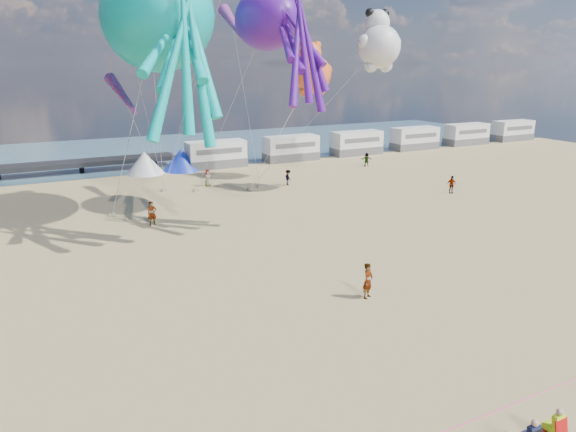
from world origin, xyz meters
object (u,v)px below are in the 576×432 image
object	(u,v)px
motorhome_0	(216,154)
kite_panda	(379,47)
standing_person	(368,281)
kite_teddy_orange	(312,74)
sandbag_e	(164,190)
windsock_mid	(232,22)
beachgoer_0	(208,178)
kite_octopus_teal	(156,16)
motorhome_3	(415,138)
sandbag_d	(260,186)
tent_white	(145,163)
motorhome_5	(513,131)
windsock_right	(122,95)
motorhome_2	(357,143)
windsock_left	(148,50)
motorhome_1	(291,148)
tent_blue	(182,160)
sandbag_b	(196,191)
beachgoer_4	(367,160)
beachgoer_5	(152,214)
motorhome_4	(466,134)
beachgoer_2	(288,177)
sandbag_a	(112,215)
kite_octopus_purple	(268,19)
sandbag_c	(250,188)

from	to	relation	value
motorhome_0	kite_panda	distance (m)	22.59
standing_person	kite_teddy_orange	world-z (taller)	kite_teddy_orange
sandbag_e	windsock_mid	xyz separation A→B (m)	(5.32, -4.88, 14.42)
motorhome_0	kite_teddy_orange	bearing A→B (deg)	-55.93
beachgoer_0	kite_octopus_teal	world-z (taller)	kite_octopus_teal
motorhome_3	sandbag_d	distance (m)	30.19
standing_person	tent_white	bearing A→B (deg)	67.33
motorhome_3	beachgoer_0	world-z (taller)	motorhome_3
motorhome_5	kite_panda	size ratio (longest dim) A/B	1.07
standing_person	windsock_right	size ratio (longest dim) A/B	0.36
motorhome_2	kite_octopus_teal	size ratio (longest dim) A/B	0.46
motorhome_5	windsock_left	xyz separation A→B (m)	(-56.94, -12.64, 10.84)
kite_teddy_orange	windsock_mid	xyz separation A→B (m)	(-9.54, -3.68, 4.21)
motorhome_1	standing_person	size ratio (longest dim) A/B	3.57
tent_blue	kite_octopus_teal	world-z (taller)	kite_octopus_teal
beachgoer_0	sandbag_b	world-z (taller)	beachgoer_0
motorhome_0	sandbag_d	size ratio (longest dim) A/B	13.20
motorhome_2	beachgoer_4	world-z (taller)	motorhome_2
kite_octopus_teal	windsock_right	xyz separation A→B (m)	(-2.28, 3.22, -5.47)
tent_blue	beachgoer_0	bearing A→B (deg)	-88.73
tent_white	sandbag_b	xyz separation A→B (m)	(2.49, -10.20, -1.09)
motorhome_3	kite_panda	distance (m)	28.31
beachgoer_0	sandbag_e	bearing A→B (deg)	-173.84
beachgoer_5	windsock_mid	bearing A→B (deg)	29.74
kite_panda	windsock_right	bearing A→B (deg)	177.35
sandbag_b	sandbag_d	xyz separation A→B (m)	(6.00, -0.97, 0.00)
motorhome_3	motorhome_0	bearing A→B (deg)	180.00
motorhome_4	beachgoer_4	bearing A→B (deg)	-162.33
standing_person	sandbag_e	distance (m)	27.22
beachgoer_5	kite_panda	bearing A→B (deg)	2.85
motorhome_0	tent_blue	xyz separation A→B (m)	(-4.00, 0.00, -0.30)
motorhome_3	tent_blue	bearing A→B (deg)	180.00
motorhome_2	tent_white	size ratio (longest dim) A/B	1.65
motorhome_1	windsock_mid	size ratio (longest dim) A/B	1.21
beachgoer_4	windsock_left	xyz separation A→B (m)	(-25.03, -5.50, 11.56)
motorhome_1	kite_panda	size ratio (longest dim) A/B	1.07
motorhome_1	beachgoer_2	bearing A→B (deg)	-118.15
kite_octopus_teal	windsock_mid	world-z (taller)	kite_octopus_teal
beachgoer_2	kite_octopus_teal	world-z (taller)	kite_octopus_teal
motorhome_1	sandbag_a	bearing A→B (deg)	-147.17
motorhome_0	motorhome_3	bearing A→B (deg)	0.00
beachgoer_5	beachgoer_2	bearing A→B (deg)	25.03
motorhome_5	sandbag_e	world-z (taller)	motorhome_5
tent_white	motorhome_3	bearing A→B (deg)	0.00
motorhome_4	kite_octopus_purple	world-z (taller)	kite_octopus_purple
sandbag_d	kite_octopus_teal	xyz separation A→B (m)	(-10.00, -5.32, 14.40)
beachgoer_5	windsock_right	distance (m)	9.82
motorhome_2	motorhome_5	distance (m)	28.50
motorhome_4	tent_blue	xyz separation A→B (m)	(-42.00, 0.00, -0.30)
motorhome_2	sandbag_c	distance (m)	22.97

